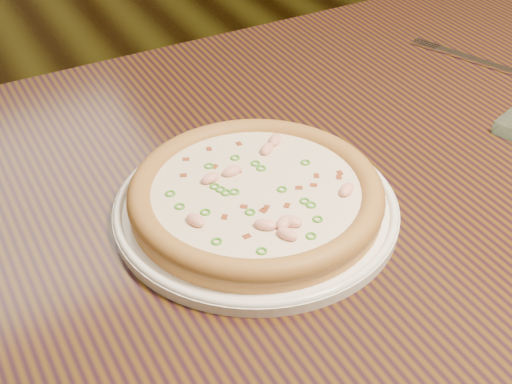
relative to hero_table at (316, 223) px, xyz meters
name	(u,v)px	position (x,y,z in m)	size (l,w,h in m)	color
ground	(130,317)	(-0.13, 0.56, -0.65)	(9.00, 9.00, 0.00)	black
hero_table	(316,223)	(0.00, 0.00, 0.00)	(1.20, 0.80, 0.75)	black
plate	(256,207)	(-0.12, -0.05, 0.11)	(0.33, 0.33, 0.02)	white
pizza	(256,194)	(-0.12, -0.05, 0.13)	(0.29, 0.29, 0.03)	#C48A3B
fork	(466,57)	(0.36, 0.13, 0.10)	(0.08, 0.17, 0.00)	silver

